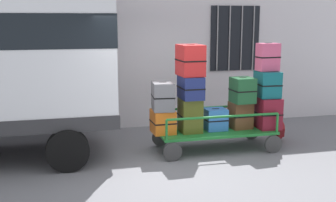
# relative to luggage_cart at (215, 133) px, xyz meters

# --- Properties ---
(ground_plane) EXTENTS (40.00, 40.00, 0.00)m
(ground_plane) POSITION_rel_luggage_cart_xyz_m (-1.01, -0.47, -0.32)
(ground_plane) COLOR slate
(building_wall) EXTENTS (12.00, 0.38, 5.00)m
(building_wall) POSITION_rel_luggage_cart_xyz_m (-1.01, 2.19, 2.18)
(building_wall) COLOR silver
(building_wall) RESTS_ON ground
(luggage_cart) EXTENTS (2.26, 1.00, 0.38)m
(luggage_cart) POSITION_rel_luggage_cart_xyz_m (0.00, 0.00, 0.00)
(luggage_cart) COLOR #1E722D
(luggage_cart) RESTS_ON ground
(cart_railing) EXTENTS (2.16, 0.87, 0.37)m
(cart_railing) POSITION_rel_luggage_cart_xyz_m (-0.00, -0.00, 0.37)
(cart_railing) COLOR #1E722D
(cart_railing) RESTS_ON luggage_cart
(suitcase_left_bottom) EXTENTS (0.42, 0.48, 0.43)m
(suitcase_left_bottom) POSITION_rel_luggage_cart_xyz_m (-1.02, 0.04, 0.28)
(suitcase_left_bottom) COLOR orange
(suitcase_left_bottom) RESTS_ON luggage_cart
(suitcase_left_middle) EXTENTS (0.42, 0.53, 0.52)m
(suitcase_left_middle) POSITION_rel_luggage_cart_xyz_m (-1.02, 0.04, 0.75)
(suitcase_left_middle) COLOR slate
(suitcase_left_middle) RESTS_ON suitcase_left_bottom
(suitcase_midleft_bottom) EXTENTS (0.39, 0.44, 0.63)m
(suitcase_midleft_bottom) POSITION_rel_luggage_cart_xyz_m (-0.51, -0.01, 0.38)
(suitcase_midleft_bottom) COLOR #4C5119
(suitcase_midleft_bottom) RESTS_ON luggage_cart
(suitcase_midleft_middle) EXTENTS (0.40, 0.55, 0.42)m
(suitcase_midleft_middle) POSITION_rel_luggage_cart_xyz_m (-0.51, -0.03, 0.90)
(suitcase_midleft_middle) COLOR navy
(suitcase_midleft_middle) RESTS_ON suitcase_midleft_bottom
(suitcase_midleft_top) EXTENTS (0.44, 0.57, 0.57)m
(suitcase_midleft_top) POSITION_rel_luggage_cart_xyz_m (-0.51, 0.02, 1.40)
(suitcase_midleft_top) COLOR #B21E1E
(suitcase_midleft_top) RESTS_ON suitcase_midleft_middle
(suitcase_center_bottom) EXTENTS (0.41, 0.35, 0.41)m
(suitcase_center_bottom) POSITION_rel_luggage_cart_xyz_m (-0.00, 0.01, 0.27)
(suitcase_center_bottom) COLOR #3372C6
(suitcase_center_bottom) RESTS_ON luggage_cart
(suitcase_midright_bottom) EXTENTS (0.42, 0.39, 0.51)m
(suitcase_midright_bottom) POSITION_rel_luggage_cart_xyz_m (0.51, 0.02, 0.32)
(suitcase_midright_bottom) COLOR brown
(suitcase_midright_bottom) RESTS_ON luggage_cart
(suitcase_midright_middle) EXTENTS (0.41, 0.44, 0.48)m
(suitcase_midright_middle) POSITION_rel_luggage_cart_xyz_m (0.51, -0.04, 0.81)
(suitcase_midright_middle) COLOR #194C28
(suitcase_midright_middle) RESTS_ON suitcase_midright_bottom
(suitcase_right_bottom) EXTENTS (0.43, 0.73, 0.60)m
(suitcase_right_bottom) POSITION_rel_luggage_cart_xyz_m (1.02, 0.02, 0.36)
(suitcase_right_bottom) COLOR maroon
(suitcase_right_bottom) RESTS_ON luggage_cart
(suitcase_right_middle) EXTENTS (0.43, 0.54, 0.50)m
(suitcase_right_middle) POSITION_rel_luggage_cart_xyz_m (1.02, -0.03, 0.91)
(suitcase_right_middle) COLOR #0F5960
(suitcase_right_middle) RESTS_ON suitcase_right_bottom
(suitcase_right_top) EXTENTS (0.42, 0.30, 0.53)m
(suitcase_right_top) POSITION_rel_luggage_cart_xyz_m (1.02, -0.00, 1.42)
(suitcase_right_top) COLOR #CC4C72
(suitcase_right_top) RESTS_ON suitcase_right_middle
(backpack) EXTENTS (0.27, 0.22, 0.44)m
(backpack) POSITION_rel_luggage_cart_xyz_m (1.47, 0.26, -0.10)
(backpack) COLOR maroon
(backpack) RESTS_ON ground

